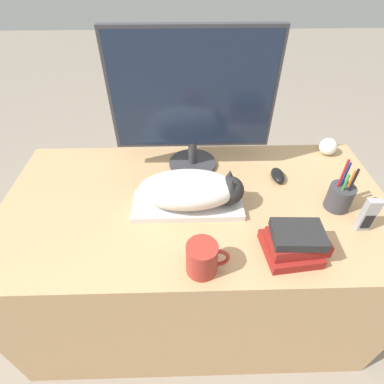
{
  "coord_description": "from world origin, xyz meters",
  "views": [
    {
      "loc": [
        -0.04,
        -0.45,
        1.5
      ],
      "look_at": [
        -0.02,
        0.36,
        0.78
      ],
      "focal_mm": 28.0,
      "sensor_mm": 36.0,
      "label": 1
    }
  ],
  "objects_px": {
    "pen_cup": "(340,196)",
    "cat": "(193,190)",
    "monitor": "(193,97)",
    "coffee_mug": "(203,258)",
    "keyboard": "(188,205)",
    "computer_mouse": "(278,175)",
    "phone": "(368,215)",
    "book_stack": "(295,243)",
    "baseball": "(328,147)"
  },
  "relations": [
    {
      "from": "monitor",
      "to": "book_stack",
      "type": "height_order",
      "value": "monitor"
    },
    {
      "from": "baseball",
      "to": "monitor",
      "type": "bearing_deg",
      "value": -173.25
    },
    {
      "from": "computer_mouse",
      "to": "phone",
      "type": "relative_size",
      "value": 0.74
    },
    {
      "from": "computer_mouse",
      "to": "phone",
      "type": "distance_m",
      "value": 0.36
    },
    {
      "from": "cat",
      "to": "coffee_mug",
      "type": "xyz_separation_m",
      "value": [
        0.02,
        -0.27,
        -0.03
      ]
    },
    {
      "from": "keyboard",
      "to": "cat",
      "type": "xyz_separation_m",
      "value": [
        0.02,
        0.0,
        0.07
      ]
    },
    {
      "from": "monitor",
      "to": "book_stack",
      "type": "xyz_separation_m",
      "value": [
        0.3,
        -0.48,
        -0.26
      ]
    },
    {
      "from": "pen_cup",
      "to": "baseball",
      "type": "bearing_deg",
      "value": 75.46
    },
    {
      "from": "computer_mouse",
      "to": "pen_cup",
      "type": "relative_size",
      "value": 0.46
    },
    {
      "from": "cat",
      "to": "phone",
      "type": "relative_size",
      "value": 2.86
    },
    {
      "from": "computer_mouse",
      "to": "pen_cup",
      "type": "bearing_deg",
      "value": -44.24
    },
    {
      "from": "book_stack",
      "to": "monitor",
      "type": "bearing_deg",
      "value": 122.31
    },
    {
      "from": "coffee_mug",
      "to": "pen_cup",
      "type": "distance_m",
      "value": 0.57
    },
    {
      "from": "keyboard",
      "to": "pen_cup",
      "type": "height_order",
      "value": "pen_cup"
    },
    {
      "from": "cat",
      "to": "coffee_mug",
      "type": "distance_m",
      "value": 0.27
    },
    {
      "from": "monitor",
      "to": "baseball",
      "type": "height_order",
      "value": "monitor"
    },
    {
      "from": "computer_mouse",
      "to": "coffee_mug",
      "type": "relative_size",
      "value": 0.74
    },
    {
      "from": "coffee_mug",
      "to": "book_stack",
      "type": "distance_m",
      "value": 0.29
    },
    {
      "from": "keyboard",
      "to": "monitor",
      "type": "xyz_separation_m",
      "value": [
        0.03,
        0.26,
        0.3
      ]
    },
    {
      "from": "book_stack",
      "to": "pen_cup",
      "type": "bearing_deg",
      "value": 42.45
    },
    {
      "from": "cat",
      "to": "pen_cup",
      "type": "distance_m",
      "value": 0.53
    },
    {
      "from": "coffee_mug",
      "to": "phone",
      "type": "xyz_separation_m",
      "value": [
        0.56,
        0.15,
        0.01
      ]
    },
    {
      "from": "computer_mouse",
      "to": "phone",
      "type": "bearing_deg",
      "value": -51.37
    },
    {
      "from": "monitor",
      "to": "computer_mouse",
      "type": "relative_size",
      "value": 6.37
    },
    {
      "from": "cat",
      "to": "pen_cup",
      "type": "relative_size",
      "value": 1.79
    },
    {
      "from": "phone",
      "to": "book_stack",
      "type": "height_order",
      "value": "phone"
    },
    {
      "from": "cat",
      "to": "computer_mouse",
      "type": "height_order",
      "value": "cat"
    },
    {
      "from": "book_stack",
      "to": "phone",
      "type": "bearing_deg",
      "value": 19.51
    },
    {
      "from": "monitor",
      "to": "coffee_mug",
      "type": "distance_m",
      "value": 0.59
    },
    {
      "from": "monitor",
      "to": "phone",
      "type": "relative_size",
      "value": 4.68
    },
    {
      "from": "keyboard",
      "to": "phone",
      "type": "distance_m",
      "value": 0.61
    },
    {
      "from": "cat",
      "to": "coffee_mug",
      "type": "relative_size",
      "value": 2.88
    },
    {
      "from": "phone",
      "to": "book_stack",
      "type": "bearing_deg",
      "value": -160.49
    },
    {
      "from": "coffee_mug",
      "to": "baseball",
      "type": "distance_m",
      "value": 0.85
    },
    {
      "from": "keyboard",
      "to": "baseball",
      "type": "distance_m",
      "value": 0.72
    },
    {
      "from": "pen_cup",
      "to": "cat",
      "type": "bearing_deg",
      "value": 178.68
    },
    {
      "from": "baseball",
      "to": "pen_cup",
      "type": "bearing_deg",
      "value": -104.54
    },
    {
      "from": "monitor",
      "to": "coffee_mug",
      "type": "relative_size",
      "value": 4.71
    },
    {
      "from": "monitor",
      "to": "coffee_mug",
      "type": "xyz_separation_m",
      "value": [
        0.01,
        -0.53,
        -0.26
      ]
    },
    {
      "from": "keyboard",
      "to": "coffee_mug",
      "type": "height_order",
      "value": "coffee_mug"
    },
    {
      "from": "keyboard",
      "to": "baseball",
      "type": "bearing_deg",
      "value": 27.6
    },
    {
      "from": "computer_mouse",
      "to": "cat",
      "type": "bearing_deg",
      "value": -155.57
    },
    {
      "from": "pen_cup",
      "to": "keyboard",
      "type": "bearing_deg",
      "value": 178.72
    },
    {
      "from": "cat",
      "to": "monitor",
      "type": "xyz_separation_m",
      "value": [
        0.01,
        0.26,
        0.22
      ]
    },
    {
      "from": "cat",
      "to": "phone",
      "type": "bearing_deg",
      "value": -11.78
    },
    {
      "from": "monitor",
      "to": "computer_mouse",
      "type": "bearing_deg",
      "value": -16.28
    },
    {
      "from": "monitor",
      "to": "coffee_mug",
      "type": "bearing_deg",
      "value": -88.44
    },
    {
      "from": "baseball",
      "to": "book_stack",
      "type": "height_order",
      "value": "book_stack"
    },
    {
      "from": "book_stack",
      "to": "computer_mouse",
      "type": "bearing_deg",
      "value": 83.09
    },
    {
      "from": "cat",
      "to": "phone",
      "type": "height_order",
      "value": "cat"
    }
  ]
}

